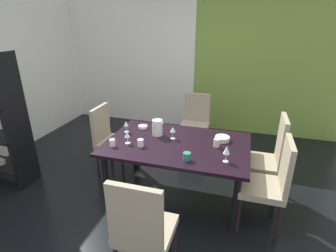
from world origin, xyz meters
name	(u,v)px	position (x,y,z in m)	size (l,w,h in m)	color
ground_plane	(151,202)	(0.00, 0.00, -0.01)	(5.43, 5.27, 0.02)	black
back_panel_interior	(130,58)	(-1.36, 2.59, 1.32)	(2.70, 0.10, 2.64)	silver
garden_window_panel	(271,64)	(1.35, 2.59, 1.32)	(2.72, 0.10, 2.64)	olive
dining_table	(177,148)	(0.26, 0.25, 0.64)	(1.66, 1.08, 0.71)	black
chair_right_near	(271,181)	(1.31, -0.01, 0.56)	(0.44, 0.44, 1.01)	gray
chair_left_far	(109,137)	(-0.78, 0.51, 0.54)	(0.44, 0.44, 0.97)	gray
chair_right_far	(269,155)	(1.31, 0.51, 0.57)	(0.44, 0.44, 1.06)	gray
chair_head_far	(195,121)	(0.25, 1.48, 0.54)	(0.44, 0.45, 0.96)	gray
chair_head_near	(142,228)	(0.31, -0.99, 0.56)	(0.44, 0.44, 1.02)	gray
wine_glass_near_shelf	(173,130)	(0.18, 0.34, 0.83)	(0.07, 0.07, 0.15)	silver
wine_glass_corner	(127,135)	(-0.29, 0.07, 0.82)	(0.06, 0.06, 0.14)	silver
wine_glass_south	(126,124)	(-0.44, 0.37, 0.82)	(0.06, 0.06, 0.15)	silver
wine_glass_center	(227,150)	(0.85, -0.04, 0.84)	(0.07, 0.07, 0.18)	silver
serving_bowl_west	(222,139)	(0.76, 0.46, 0.74)	(0.17, 0.17, 0.05)	silver
serving_bowl_rear	(143,127)	(-0.29, 0.55, 0.73)	(0.12, 0.12, 0.04)	silver
cup_near_window	(217,143)	(0.72, 0.28, 0.76)	(0.07, 0.07, 0.09)	beige
cup_front	(112,143)	(-0.42, -0.04, 0.76)	(0.07, 0.07, 0.08)	#F3DAD2
cup_north	(141,143)	(-0.12, 0.04, 0.76)	(0.07, 0.07, 0.08)	silver
cup_east	(187,156)	(0.46, -0.11, 0.76)	(0.08, 0.08, 0.08)	#31705E
pitcher_right	(157,127)	(-0.03, 0.39, 0.82)	(0.14, 0.13, 0.20)	white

